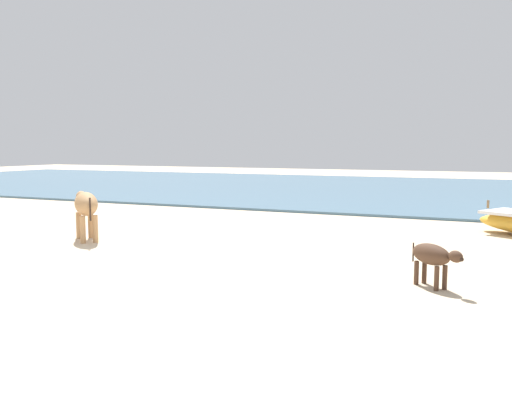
% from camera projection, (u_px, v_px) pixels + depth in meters
% --- Properties ---
extents(ground, '(80.00, 80.00, 0.00)m').
position_uv_depth(ground, '(129.00, 266.00, 9.75)').
color(ground, beige).
extents(sea_water, '(60.00, 20.00, 0.08)m').
position_uv_depth(sea_water, '(367.00, 189.00, 26.50)').
color(sea_water, slate).
rests_on(sea_water, ground).
extents(cow_adult_tan, '(1.43, 1.32, 1.08)m').
position_uv_depth(cow_adult_tan, '(86.00, 206.00, 12.33)').
color(cow_adult_tan, tan).
rests_on(cow_adult_tan, ground).
extents(calf_near_dark, '(0.88, 0.78, 0.65)m').
position_uv_depth(calf_near_dark, '(433.00, 256.00, 8.22)').
color(calf_near_dark, '#4C3323').
rests_on(calf_near_dark, ground).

